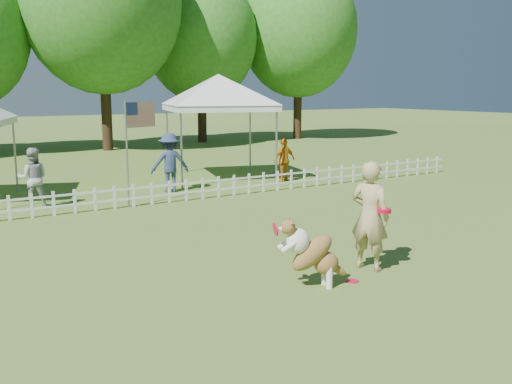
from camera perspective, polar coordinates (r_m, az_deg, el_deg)
ground at (r=9.50m, az=7.10°, el=-8.31°), size 120.00×120.00×0.00m
picket_fence at (r=15.34m, az=-9.52°, el=-0.07°), size 22.00×0.08×0.60m
handler at (r=9.73m, az=11.32°, el=-2.35°), size 0.66×0.79×1.85m
dog at (r=8.77m, az=5.75°, el=-6.08°), size 1.13×0.65×1.11m
frisbee_on_turf at (r=9.29m, az=9.61°, el=-8.77°), size 0.25×0.25×0.02m
canopy_tent_right at (r=19.22m, az=-3.72°, el=6.36°), size 4.07×4.07×3.42m
flag_pole at (r=14.92m, az=-12.77°, el=3.68°), size 1.02×0.47×2.74m
spectator_a at (r=15.55m, az=-21.41°, el=1.29°), size 0.88×0.76×1.56m
spectator_b at (r=17.02m, az=-8.62°, el=2.92°), size 1.23×0.85×1.74m
spectator_c at (r=18.76m, az=2.84°, el=3.23°), size 0.87×0.43×1.44m
tree_center_right at (r=29.48m, az=-15.13°, el=16.33°), size 7.60×7.60×12.60m
tree_right at (r=33.01m, az=-5.52°, el=14.03°), size 6.20×6.20×10.40m
tree_far_right at (r=35.31m, az=4.26°, el=14.61°), size 7.00×7.00×11.40m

